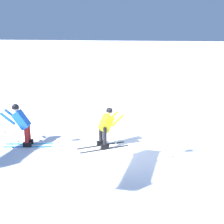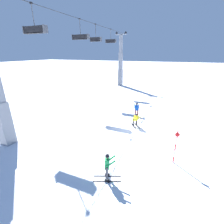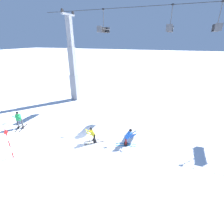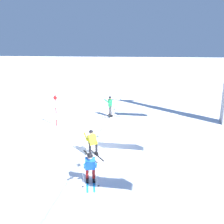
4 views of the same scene
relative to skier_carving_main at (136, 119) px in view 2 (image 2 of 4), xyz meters
The scene contains 11 objects.
ground_plane 1.18m from the skier_carving_main, 163.75° to the left, with size 260.00×260.00×0.00m, color white.
skier_carving_main is the anchor object (origin of this frame).
lift_tower_far 21.81m from the skier_carving_main, 24.10° to the left, with size 0.90×2.42×11.03m.
haul_cable 14.75m from the skier_carving_main, 54.66° to the left, with size 0.05×0.05×32.79m, color black.
chairlift_seat_nearest 12.25m from the skier_carving_main, 107.18° to the left, with size 0.61×2.40×2.37m.
chairlift_seat_second 12.73m from the skier_carving_main, 63.23° to the left, with size 0.61×2.32×2.39m.
chairlift_seat_middle 14.67m from the skier_carving_main, 45.90° to the left, with size 0.61×1.73×2.39m.
chairlift_seat_fourth 18.56m from the skier_carving_main, 31.81° to the left, with size 0.61×1.96×2.28m.
trail_marker_pole 5.96m from the skier_carving_main, 139.71° to the right, with size 0.07×0.28×2.37m.
skier_distant_uphill 2.94m from the skier_carving_main, 12.47° to the left, with size 1.76×0.96×1.65m.
skier_distant_downhill 7.64m from the skier_carving_main, behind, with size 1.09×1.70×1.76m.
Camera 2 is at (-13.43, -3.68, 6.98)m, focal length 25.28 mm.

